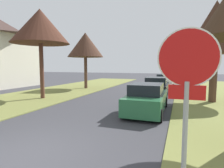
{
  "coord_description": "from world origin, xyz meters",
  "views": [
    {
      "loc": [
        3.96,
        -3.73,
        2.51
      ],
      "look_at": [
        -0.48,
        8.38,
        1.25
      ],
      "focal_mm": 29.86,
      "sensor_mm": 36.0,
      "label": 1
    }
  ],
  "objects_px": {
    "street_tree_right_mid_a": "(216,28)",
    "parked_sedan_white": "(165,81)",
    "stop_sign_near": "(187,89)",
    "stop_sign_far": "(184,70)",
    "parked_sedan_tan": "(168,78)",
    "parked_sedan_black": "(156,87)",
    "street_tree_left_mid_a": "(40,27)",
    "parked_sedan_green": "(147,99)",
    "street_tree_left_mid_b": "(85,45)"
  },
  "relations": [
    {
      "from": "street_tree_right_mid_a",
      "to": "parked_sedan_white",
      "type": "height_order",
      "value": "street_tree_right_mid_a"
    },
    {
      "from": "stop_sign_near",
      "to": "stop_sign_far",
      "type": "xyz_separation_m",
      "value": [
        0.21,
        15.97,
        -0.03
      ]
    },
    {
      "from": "parked_sedan_tan",
      "to": "parked_sedan_black",
      "type": "bearing_deg",
      "value": -90.56
    },
    {
      "from": "parked_sedan_black",
      "to": "street_tree_left_mid_a",
      "type": "bearing_deg",
      "value": -151.22
    },
    {
      "from": "stop_sign_near",
      "to": "parked_sedan_green",
      "type": "bearing_deg",
      "value": 103.51
    },
    {
      "from": "street_tree_right_mid_a",
      "to": "parked_sedan_green",
      "type": "relative_size",
      "value": 1.53
    },
    {
      "from": "parked_sedan_white",
      "to": "parked_sedan_green",
      "type": "bearing_deg",
      "value": -89.99
    },
    {
      "from": "street_tree_right_mid_a",
      "to": "parked_sedan_tan",
      "type": "distance_m",
      "value": 15.19
    },
    {
      "from": "stop_sign_near",
      "to": "street_tree_left_mid_b",
      "type": "relative_size",
      "value": 0.49
    },
    {
      "from": "street_tree_left_mid_a",
      "to": "parked_sedan_green",
      "type": "relative_size",
      "value": 1.51
    },
    {
      "from": "stop_sign_far",
      "to": "street_tree_left_mid_a",
      "type": "xyz_separation_m",
      "value": [
        -10.16,
        -7.26,
        3.24
      ]
    },
    {
      "from": "stop_sign_near",
      "to": "street_tree_left_mid_b",
      "type": "distance_m",
      "value": 18.61
    },
    {
      "from": "stop_sign_near",
      "to": "street_tree_left_mid_a",
      "type": "height_order",
      "value": "street_tree_left_mid_a"
    },
    {
      "from": "parked_sedan_white",
      "to": "parked_sedan_tan",
      "type": "distance_m",
      "value": 6.07
    },
    {
      "from": "stop_sign_near",
      "to": "parked_sedan_tan",
      "type": "xyz_separation_m",
      "value": [
        -1.8,
        25.56,
        -1.48
      ]
    },
    {
      "from": "stop_sign_far",
      "to": "parked_sedan_black",
      "type": "distance_m",
      "value": 3.83
    },
    {
      "from": "stop_sign_near",
      "to": "parked_sedan_black",
      "type": "distance_m",
      "value": 13.35
    },
    {
      "from": "street_tree_left_mid_a",
      "to": "parked_sedan_green",
      "type": "distance_m",
      "value": 9.56
    },
    {
      "from": "street_tree_left_mid_b",
      "to": "parked_sedan_white",
      "type": "xyz_separation_m",
      "value": [
        8.14,
        3.93,
        -4.03
      ]
    },
    {
      "from": "stop_sign_far",
      "to": "street_tree_right_mid_a",
      "type": "height_order",
      "value": "street_tree_right_mid_a"
    },
    {
      "from": "stop_sign_far",
      "to": "stop_sign_near",
      "type": "bearing_deg",
      "value": -90.75
    },
    {
      "from": "stop_sign_near",
      "to": "stop_sign_far",
      "type": "relative_size",
      "value": 1.01
    },
    {
      "from": "stop_sign_near",
      "to": "street_tree_right_mid_a",
      "type": "xyz_separation_m",
      "value": [
        2.03,
        11.5,
        2.82
      ]
    },
    {
      "from": "street_tree_right_mid_a",
      "to": "parked_sedan_black",
      "type": "xyz_separation_m",
      "value": [
        -3.95,
        1.62,
        -4.29
      ]
    },
    {
      "from": "street_tree_left_mid_b",
      "to": "parked_sedan_tan",
      "type": "height_order",
      "value": "street_tree_left_mid_b"
    },
    {
      "from": "stop_sign_far",
      "to": "parked_sedan_white",
      "type": "height_order",
      "value": "stop_sign_far"
    },
    {
      "from": "stop_sign_far",
      "to": "parked_sedan_tan",
      "type": "bearing_deg",
      "value": 101.8
    },
    {
      "from": "stop_sign_near",
      "to": "parked_sedan_black",
      "type": "height_order",
      "value": "stop_sign_near"
    },
    {
      "from": "street_tree_right_mid_a",
      "to": "stop_sign_near",
      "type": "bearing_deg",
      "value": -100.01
    },
    {
      "from": "street_tree_left_mid_b",
      "to": "parked_sedan_white",
      "type": "bearing_deg",
      "value": 25.75
    },
    {
      "from": "stop_sign_near",
      "to": "parked_sedan_green",
      "type": "xyz_separation_m",
      "value": [
        -1.74,
        7.25,
        -1.48
      ]
    },
    {
      "from": "stop_sign_far",
      "to": "street_tree_right_mid_a",
      "type": "bearing_deg",
      "value": -67.8
    },
    {
      "from": "parked_sedan_white",
      "to": "parked_sedan_tan",
      "type": "relative_size",
      "value": 1.0
    },
    {
      "from": "street_tree_left_mid_a",
      "to": "parked_sedan_tan",
      "type": "xyz_separation_m",
      "value": [
        8.16,
        16.85,
        -4.68
      ]
    },
    {
      "from": "street_tree_right_mid_a",
      "to": "parked_sedan_white",
      "type": "distance_m",
      "value": 9.83
    },
    {
      "from": "stop_sign_far",
      "to": "parked_sedan_green",
      "type": "distance_m",
      "value": 9.04
    },
    {
      "from": "stop_sign_far",
      "to": "parked_sedan_black",
      "type": "relative_size",
      "value": 0.67
    },
    {
      "from": "parked_sedan_white",
      "to": "parked_sedan_tan",
      "type": "height_order",
      "value": "same"
    },
    {
      "from": "stop_sign_far",
      "to": "parked_sedan_tan",
      "type": "height_order",
      "value": "stop_sign_far"
    },
    {
      "from": "parked_sedan_black",
      "to": "parked_sedan_tan",
      "type": "height_order",
      "value": "same"
    },
    {
      "from": "parked_sedan_green",
      "to": "parked_sedan_white",
      "type": "bearing_deg",
      "value": 90.01
    },
    {
      "from": "parked_sedan_tan",
      "to": "parked_sedan_green",
      "type": "bearing_deg",
      "value": -89.83
    },
    {
      "from": "stop_sign_near",
      "to": "street_tree_left_mid_a",
      "type": "xyz_separation_m",
      "value": [
        -9.95,
        8.71,
        3.21
      ]
    },
    {
      "from": "parked_sedan_green",
      "to": "parked_sedan_white",
      "type": "relative_size",
      "value": 1.0
    },
    {
      "from": "stop_sign_near",
      "to": "street_tree_left_mid_a",
      "type": "bearing_deg",
      "value": 138.82
    },
    {
      "from": "stop_sign_near",
      "to": "street_tree_left_mid_a",
      "type": "relative_size",
      "value": 0.45
    },
    {
      "from": "stop_sign_far",
      "to": "parked_sedan_white",
      "type": "distance_m",
      "value": 4.28
    },
    {
      "from": "stop_sign_far",
      "to": "street_tree_left_mid_b",
      "type": "relative_size",
      "value": 0.49
    },
    {
      "from": "parked_sedan_green",
      "to": "parked_sedan_tan",
      "type": "height_order",
      "value": "same"
    },
    {
      "from": "parked_sedan_green",
      "to": "parked_sedan_white",
      "type": "distance_m",
      "value": 12.24
    }
  ]
}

